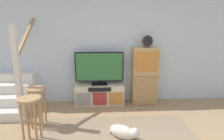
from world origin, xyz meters
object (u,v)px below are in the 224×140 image
at_px(desk_clock, 147,41).
at_px(bar_stool_near, 30,110).
at_px(dog, 124,132).
at_px(television, 99,68).
at_px(side_cabinet, 144,76).
at_px(bar_stool_far, 37,98).
at_px(media_console, 100,94).

bearing_deg(desk_clock, bar_stool_near, -145.98).
height_order(desk_clock, dog, desk_clock).
height_order(television, side_cabinet, side_cabinet).
bearing_deg(bar_stool_far, dog, -18.61).
xyz_separation_m(television, dog, (0.39, -1.45, -0.76)).
bearing_deg(dog, television, 105.14).
bearing_deg(dog, side_cabinet, 65.31).
xyz_separation_m(television, side_cabinet, (1.05, -0.01, -0.21)).
bearing_deg(television, media_console, -90.00).
height_order(side_cabinet, desk_clock, desk_clock).
relative_size(television, dog, 2.25).
bearing_deg(bar_stool_near, bar_stool_far, 98.55).
bearing_deg(desk_clock, dog, -116.06).
distance_m(side_cabinet, dog, 1.67).
distance_m(side_cabinet, bar_stool_far, 2.35).
relative_size(media_console, desk_clock, 4.14).
relative_size(bar_stool_near, dog, 1.49).
relative_size(desk_clock, bar_stool_far, 0.38).
bearing_deg(media_console, bar_stool_near, -125.63).
height_order(television, bar_stool_near, television).
bearing_deg(bar_stool_near, television, 54.82).
relative_size(desk_clock, bar_stool_near, 0.37).
xyz_separation_m(side_cabinet, desk_clock, (0.03, -0.02, 0.81)).
relative_size(media_console, dog, 2.29).
xyz_separation_m(television, bar_stool_near, (-1.03, -1.45, -0.34)).
bearing_deg(media_console, side_cabinet, 0.55).
bearing_deg(side_cabinet, desk_clock, -23.42).
relative_size(side_cabinet, bar_stool_far, 1.87).
distance_m(media_console, side_cabinet, 1.14).
xyz_separation_m(desk_clock, dog, (-0.69, -1.42, -1.36)).
height_order(television, dog, television).
bearing_deg(bar_stool_near, desk_clock, 34.02).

